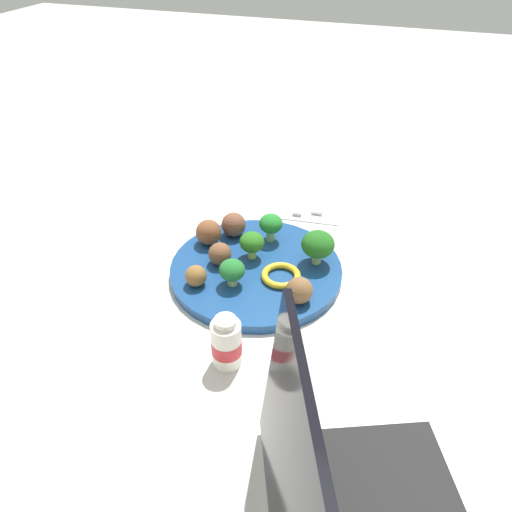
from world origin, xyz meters
TOP-DOWN VIEW (x-y plane):
  - ground_plane at (0.00, 0.00)m, footprint 4.00×4.00m
  - plate at (0.00, 0.00)m, footprint 0.28×0.28m
  - broccoli_floret_front_left at (0.06, -0.02)m, footprint 0.04×0.04m
  - broccoli_floret_near_rim at (-0.02, -0.01)m, footprint 0.04×0.04m
  - broccoli_floret_far_rim at (-0.08, -0.00)m, footprint 0.04×0.04m
  - broccoli_floret_back_right at (-0.04, 0.09)m, footprint 0.05×0.05m
  - meatball_far_rim at (0.07, -0.07)m, footprint 0.03×0.03m
  - meatball_mid_right at (0.01, -0.06)m, footprint 0.04×0.04m
  - meatball_mid_left at (-0.07, -0.07)m, footprint 0.04×0.04m
  - meatball_near_rim at (0.06, 0.09)m, footprint 0.04×0.04m
  - meatball_back_left at (-0.04, -0.10)m, footprint 0.04×0.04m
  - pepper_ring_mid_left at (0.02, 0.05)m, footprint 0.08×0.08m
  - napkin at (-0.26, 0.03)m, footprint 0.18×0.14m
  - fork at (-0.26, 0.05)m, footprint 0.12×0.03m
  - knife at (-0.25, 0.01)m, footprint 0.15×0.02m
  - yogurt_bottle at (0.19, 0.03)m, footprint 0.04×0.04m

SIDE VIEW (x-z plane):
  - ground_plane at x=0.00m, z-range 0.00..0.00m
  - napkin at x=-0.26m, z-range 0.00..0.01m
  - knife at x=-0.25m, z-range 0.00..0.01m
  - fork at x=-0.26m, z-range 0.00..0.01m
  - plate at x=0.00m, z-range 0.00..0.02m
  - pepper_ring_mid_left at x=0.02m, z-range 0.02..0.03m
  - meatball_far_rim at x=0.07m, z-range 0.02..0.05m
  - meatball_mid_right at x=0.01m, z-range 0.02..0.05m
  - yogurt_bottle at x=0.19m, z-range 0.00..0.08m
  - meatball_near_rim at x=0.06m, z-range 0.02..0.06m
  - meatball_mid_left at x=-0.07m, z-range 0.02..0.06m
  - meatball_back_left at x=-0.04m, z-range 0.02..0.06m
  - broccoli_floret_front_left at x=0.06m, z-range 0.02..0.06m
  - broccoli_floret_near_rim at x=-0.02m, z-range 0.02..0.07m
  - broccoli_floret_far_rim at x=-0.08m, z-range 0.02..0.07m
  - broccoli_floret_back_right at x=-0.04m, z-range 0.02..0.08m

